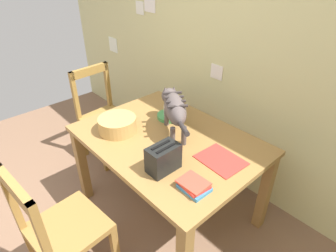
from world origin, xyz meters
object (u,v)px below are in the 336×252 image
dining_table (168,147)px  coffee_mug (170,110)px  magazine (221,160)px  wicker_basket (117,124)px  wooden_chair_far (61,230)px  cat (174,107)px  wooden_chair_near (104,116)px  saucer_bowl (169,116)px  toaster (163,158)px  book_stack (194,185)px

dining_table → coffee_mug: (-0.20, 0.20, 0.16)m
dining_table → magazine: 0.43m
magazine → wicker_basket: 0.79m
wooden_chair_far → wicker_basket: bearing=111.1°
wicker_basket → cat: bearing=46.8°
wicker_basket → wooden_chair_near: size_ratio=0.30×
saucer_bowl → toaster: 0.64m
magazine → book_stack: size_ratio=1.60×
cat → book_stack: (0.51, -0.33, -0.18)m
coffee_mug → book_stack: bearing=-33.1°
saucer_bowl → coffee_mug: size_ratio=1.50×
cat → coffee_mug: bearing=89.5°
wooden_chair_far → magazine: bearing=60.9°
dining_table → cat: size_ratio=2.16×
coffee_mug → wooden_chair_near: bearing=-170.1°
wooden_chair_near → book_stack: bearing=74.8°
saucer_bowl → wooden_chair_near: 0.89m
book_stack → toaster: (-0.24, -0.02, 0.06)m
magazine → toaster: bearing=-115.7°
book_stack → wooden_chair_far: size_ratio=0.19×
dining_table → toaster: size_ratio=6.52×
cat → book_stack: cat is taller
cat → wooden_chair_far: cat is taller
book_stack → wooden_chair_near: wooden_chair_near is taller
wooden_chair_near → wooden_chair_far: bearing=44.0°
coffee_mug → book_stack: 0.81m
wicker_basket → dining_table: bearing=33.7°
wicker_basket → wooden_chair_near: bearing=159.1°
cat → toaster: size_ratio=3.01×
dining_table → wooden_chair_near: size_ratio=1.40×
cat → saucer_bowl: bearing=90.0°
dining_table → wicker_basket: (-0.32, -0.21, 0.14)m
dining_table → saucer_bowl: (-0.21, 0.20, 0.10)m
wooden_chair_near → wooden_chair_far: same height
cat → magazine: (0.45, -0.01, -0.20)m
coffee_mug → toaster: toaster is taller
saucer_bowl → magazine: (0.63, -0.13, -0.01)m
wicker_basket → wooden_chair_near: (-0.71, 0.27, -0.33)m
cat → dining_table: bearing=-125.5°
dining_table → cat: 0.30m
saucer_bowl → wooden_chair_near: (-0.83, -0.14, -0.29)m
toaster → wooden_chair_far: wooden_chair_far is taller
saucer_bowl → wicker_basket: wicker_basket is taller
cat → book_stack: size_ratio=3.34×
cat → wicker_basket: bearing=170.3°
magazine → book_stack: bearing=-76.6°
wooden_chair_near → coffee_mug: bearing=95.8°
dining_table → wicker_basket: bearing=-146.3°
saucer_bowl → wooden_chair_far: 1.12m
wicker_basket → wooden_chair_near: 0.83m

